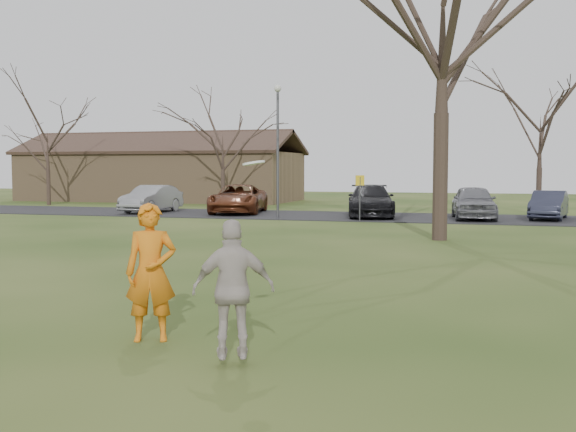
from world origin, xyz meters
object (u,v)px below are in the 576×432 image
at_px(catching_play, 234,289).
at_px(big_tree, 443,27).
at_px(car_2, 238,199).
at_px(car_4, 474,202).
at_px(player_defender, 151,272).
at_px(car_1, 151,199).
at_px(car_3, 371,201).
at_px(car_5, 549,205).
at_px(building, 161,174).
at_px(lamp_post, 278,134).

xyz_separation_m(catching_play, big_tree, (1.32, 15.57, 6.05)).
relative_size(car_2, car_4, 1.17).
height_order(player_defender, big_tree, big_tree).
bearing_deg(car_1, car_4, 2.36).
xyz_separation_m(car_3, big_tree, (4.00, -9.88, 6.19)).
distance_m(car_5, building, 29.09).
bearing_deg(catching_play, lamp_post, 106.15).
distance_m(car_5, big_tree, 12.86).
relative_size(car_3, lamp_post, 0.85).
xyz_separation_m(car_4, building, (-22.86, 13.33, 1.11)).
distance_m(building, big_tree, 32.23).
bearing_deg(car_2, lamp_post, -53.48).
distance_m(building, lamp_post, 20.99).
relative_size(car_5, big_tree, 0.29).
height_order(player_defender, car_4, player_defender).
bearing_deg(big_tree, car_5, 68.04).
bearing_deg(car_2, car_1, 178.61).
bearing_deg(car_1, player_defender, -59.89).
distance_m(car_3, catching_play, 25.60).
bearing_deg(car_2, catching_play, -79.80).
bearing_deg(building, car_1, -64.88).
relative_size(car_1, catching_play, 1.85).
bearing_deg(car_5, car_1, -167.58).
relative_size(catching_play, building, 0.12).
distance_m(lamp_post, big_tree, 11.38).
bearing_deg(car_5, building, 164.56).
height_order(car_1, building, building).
height_order(car_5, building, building).
xyz_separation_m(car_5, lamp_post, (-12.19, -2.89, 3.27)).
xyz_separation_m(car_1, car_3, (11.73, 0.24, 0.05)).
bearing_deg(catching_play, car_1, 119.76).
bearing_deg(big_tree, player_defender, -101.03).
xyz_separation_m(lamp_post, big_tree, (8.00, -7.50, 3.03)).
xyz_separation_m(car_3, building, (-18.00, 13.12, 1.12)).
bearing_deg(big_tree, lamp_post, 136.85).
bearing_deg(car_3, car_4, -14.02).
relative_size(car_2, car_3, 1.02).
xyz_separation_m(car_2, car_5, (15.27, 0.01, -0.09)).
height_order(car_2, lamp_post, lamp_post).
bearing_deg(car_4, catching_play, -101.18).
bearing_deg(big_tree, car_1, 148.50).
bearing_deg(player_defender, car_3, 69.97).
xyz_separation_m(player_defender, car_4, (3.73, 24.39, -0.13)).
height_order(car_1, car_4, car_4).
distance_m(player_defender, catching_play, 1.77).
bearing_deg(catching_play, big_tree, 85.16).
bearing_deg(car_1, big_tree, -29.24).
xyz_separation_m(player_defender, car_3, (-1.14, 24.60, -0.14)).
bearing_deg(car_2, player_defender, -82.29).
bearing_deg(car_3, player_defender, -98.86).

